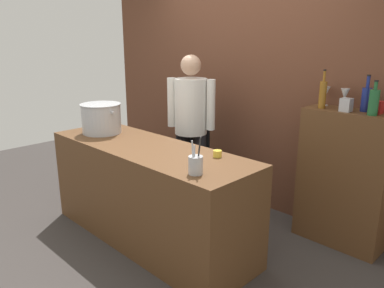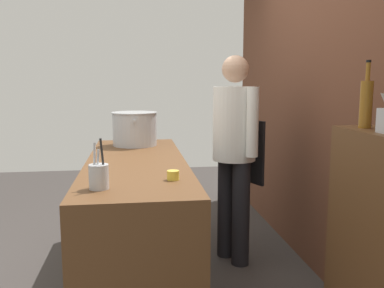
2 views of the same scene
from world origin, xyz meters
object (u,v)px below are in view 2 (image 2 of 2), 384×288
chef (234,144)px  stockpot_large (134,129)px  wine_bottle_amber (365,103)px  utensil_crock (98,176)px  butter_jar (172,175)px

chef → stockpot_large: bearing=34.9°
wine_bottle_amber → utensil_crock: bearing=-100.4°
stockpot_large → wine_bottle_amber: 2.11m
stockpot_large → wine_bottle_amber: (1.75, 1.14, 0.31)m
utensil_crock → butter_jar: 0.43m
chef → utensil_crock: bearing=112.6°
chef → utensil_crock: size_ratio=6.07×
chef → wine_bottle_amber: bearing=172.0°
utensil_crock → butter_jar: bearing=110.3°
utensil_crock → chef: bearing=136.3°
chef → wine_bottle_amber: chef is taller
chef → butter_jar: 1.04m
chef → stockpot_large: (-0.48, -0.79, 0.08)m
stockpot_large → butter_jar: size_ratio=6.44×
utensil_crock → wine_bottle_amber: (0.24, 1.33, 0.38)m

